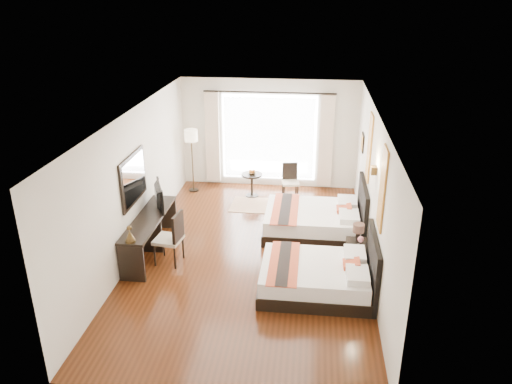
# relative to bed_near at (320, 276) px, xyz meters

# --- Properties ---
(floor) EXTENTS (4.50, 7.50, 0.01)m
(floor) POSITION_rel_bed_near_xyz_m (-1.33, 1.12, -0.29)
(floor) COLOR #3B1A0A
(floor) RESTS_ON ground
(ceiling) EXTENTS (4.50, 7.50, 0.02)m
(ceiling) POSITION_rel_bed_near_xyz_m (-1.33, 1.12, 2.51)
(ceiling) COLOR white
(ceiling) RESTS_ON wall_headboard
(wall_headboard) EXTENTS (0.01, 7.50, 2.80)m
(wall_headboard) POSITION_rel_bed_near_xyz_m (0.91, 1.12, 1.12)
(wall_headboard) COLOR silver
(wall_headboard) RESTS_ON floor
(wall_desk) EXTENTS (0.01, 7.50, 2.80)m
(wall_desk) POSITION_rel_bed_near_xyz_m (-3.58, 1.12, 1.12)
(wall_desk) COLOR silver
(wall_desk) RESTS_ON floor
(wall_window) EXTENTS (4.50, 0.01, 2.80)m
(wall_window) POSITION_rel_bed_near_xyz_m (-1.33, 4.86, 1.12)
(wall_window) COLOR silver
(wall_window) RESTS_ON floor
(wall_entry) EXTENTS (4.50, 0.01, 2.80)m
(wall_entry) POSITION_rel_bed_near_xyz_m (-1.33, -2.63, 1.12)
(wall_entry) COLOR silver
(wall_entry) RESTS_ON floor
(window_glass) EXTENTS (2.40, 0.02, 2.20)m
(window_glass) POSITION_rel_bed_near_xyz_m (-1.33, 4.85, 1.02)
(window_glass) COLOR white
(window_glass) RESTS_ON wall_window
(sheer_curtain) EXTENTS (2.30, 0.02, 2.10)m
(sheer_curtain) POSITION_rel_bed_near_xyz_m (-1.33, 4.79, 1.02)
(sheer_curtain) COLOR white
(sheer_curtain) RESTS_ON wall_window
(drape_left) EXTENTS (0.35, 0.14, 2.35)m
(drape_left) POSITION_rel_bed_near_xyz_m (-2.78, 4.75, 1.00)
(drape_left) COLOR beige
(drape_left) RESTS_ON floor
(drape_right) EXTENTS (0.35, 0.14, 2.35)m
(drape_right) POSITION_rel_bed_near_xyz_m (0.12, 4.75, 1.00)
(drape_right) COLOR beige
(drape_right) RESTS_ON floor
(art_panel_near) EXTENTS (0.03, 0.50, 1.35)m
(art_panel_near) POSITION_rel_bed_near_xyz_m (0.90, 0.00, 1.67)
(art_panel_near) COLOR #954515
(art_panel_near) RESTS_ON wall_headboard
(art_panel_far) EXTENTS (0.03, 0.50, 1.35)m
(art_panel_far) POSITION_rel_bed_near_xyz_m (0.90, 2.18, 1.67)
(art_panel_far) COLOR #954515
(art_panel_far) RESTS_ON wall_headboard
(wall_sconce) EXTENTS (0.10, 0.14, 0.14)m
(wall_sconce) POSITION_rel_bed_near_xyz_m (0.86, 0.94, 1.64)
(wall_sconce) COLOR #423017
(wall_sconce) RESTS_ON wall_headboard
(mirror_frame) EXTENTS (0.04, 1.25, 0.95)m
(mirror_frame) POSITION_rel_bed_near_xyz_m (-3.55, 0.99, 1.27)
(mirror_frame) COLOR black
(mirror_frame) RESTS_ON wall_desk
(mirror_glass) EXTENTS (0.01, 1.12, 0.82)m
(mirror_glass) POSITION_rel_bed_near_xyz_m (-3.53, 0.99, 1.27)
(mirror_glass) COLOR white
(mirror_glass) RESTS_ON mirror_frame
(bed_near) EXTENTS (1.94, 1.51, 1.09)m
(bed_near) POSITION_rel_bed_near_xyz_m (0.00, 0.00, 0.00)
(bed_near) COLOR black
(bed_near) RESTS_ON floor
(bed_far) EXTENTS (2.08, 1.62, 1.17)m
(bed_far) POSITION_rel_bed_near_xyz_m (-0.07, 2.18, 0.02)
(bed_far) COLOR black
(bed_far) RESTS_ON floor
(nightstand) EXTENTS (0.40, 0.50, 0.48)m
(nightstand) POSITION_rel_bed_near_xyz_m (0.69, 0.94, -0.05)
(nightstand) COLOR black
(nightstand) RESTS_ON floor
(table_lamp) EXTENTS (0.21, 0.21, 0.33)m
(table_lamp) POSITION_rel_bed_near_xyz_m (0.69, 0.99, 0.44)
(table_lamp) COLOR black
(table_lamp) RESTS_ON nightstand
(vase) EXTENTS (0.13, 0.13, 0.12)m
(vase) POSITION_rel_bed_near_xyz_m (0.72, 0.74, 0.28)
(vase) COLOR black
(vase) RESTS_ON nightstand
(console_desk) EXTENTS (0.50, 2.20, 0.76)m
(console_desk) POSITION_rel_bed_near_xyz_m (-3.32, 0.99, 0.09)
(console_desk) COLOR black
(console_desk) RESTS_ON floor
(television) EXTENTS (0.45, 0.86, 0.51)m
(television) POSITION_rel_bed_near_xyz_m (-3.30, 1.45, 0.72)
(television) COLOR black
(television) RESTS_ON console_desk
(bronze_figurine) EXTENTS (0.24, 0.24, 0.27)m
(bronze_figurine) POSITION_rel_bed_near_xyz_m (-3.32, -0.01, 0.61)
(bronze_figurine) COLOR #423017
(bronze_figurine) RESTS_ON console_desk
(desk_chair) EXTENTS (0.54, 0.54, 1.04)m
(desk_chair) POSITION_rel_bed_near_xyz_m (-2.83, 0.64, 0.03)
(desk_chair) COLOR #C1B494
(desk_chair) RESTS_ON floor
(floor_lamp) EXTENTS (0.33, 0.33, 1.62)m
(floor_lamp) POSITION_rel_bed_near_xyz_m (-3.22, 4.23, 1.08)
(floor_lamp) COLOR black
(floor_lamp) RESTS_ON floor
(side_table) EXTENTS (0.51, 0.51, 0.59)m
(side_table) POSITION_rel_bed_near_xyz_m (-1.68, 4.04, 0.01)
(side_table) COLOR black
(side_table) RESTS_ON floor
(fruit_bowl) EXTENTS (0.22, 0.22, 0.05)m
(fruit_bowl) POSITION_rel_bed_near_xyz_m (-1.67, 4.02, 0.33)
(fruit_bowl) COLOR #422B17
(fruit_bowl) RESTS_ON side_table
(window_chair) EXTENTS (0.46, 0.46, 0.86)m
(window_chair) POSITION_rel_bed_near_xyz_m (-0.72, 4.07, -0.02)
(window_chair) COLOR #C1B494
(window_chair) RESTS_ON floor
(jute_rug) EXTENTS (1.39, 0.96, 0.01)m
(jute_rug) POSITION_rel_bed_near_xyz_m (-1.42, 3.47, -0.28)
(jute_rug) COLOR tan
(jute_rug) RESTS_ON floor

